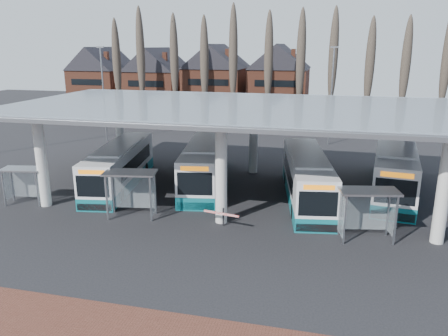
% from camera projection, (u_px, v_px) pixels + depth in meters
% --- Properties ---
extents(ground, '(140.00, 140.00, 0.00)m').
position_uv_depth(ground, '(210.00, 239.00, 23.98)').
color(ground, black).
rests_on(ground, ground).
extents(station_canopy, '(32.00, 16.00, 6.34)m').
position_uv_depth(station_canopy, '(240.00, 115.00, 29.93)').
color(station_canopy, silver).
rests_on(station_canopy, ground).
extents(poplar_row, '(45.10, 1.10, 14.50)m').
position_uv_depth(poplar_row, '(282.00, 58.00, 52.48)').
color(poplar_row, '#473D33').
rests_on(poplar_row, ground).
extents(townhouse_row, '(36.80, 10.30, 12.25)m').
position_uv_depth(townhouse_row, '(187.00, 75.00, 67.11)').
color(townhouse_row, brown).
rests_on(townhouse_row, ground).
extents(lamp_post_a, '(0.80, 0.16, 10.17)m').
position_uv_depth(lamp_post_a, '(103.00, 93.00, 47.20)').
color(lamp_post_a, slate).
rests_on(lamp_post_a, ground).
extents(lamp_post_b, '(0.80, 0.16, 10.17)m').
position_uv_depth(lamp_post_b, '(331.00, 94.00, 45.50)').
color(lamp_post_b, slate).
rests_on(lamp_post_b, ground).
extents(bus_0, '(4.21, 11.46, 3.12)m').
position_uv_depth(bus_0, '(120.00, 166.00, 32.88)').
color(bus_0, silver).
rests_on(bus_0, ground).
extents(bus_1, '(4.52, 12.24, 3.33)m').
position_uv_depth(bus_1, '(206.00, 163.00, 33.37)').
color(bus_1, silver).
rests_on(bus_1, ground).
extents(bus_2, '(4.33, 11.81, 3.21)m').
position_uv_depth(bus_2, '(306.00, 178.00, 29.87)').
color(bus_2, silver).
rests_on(bus_2, ground).
extents(bus_3, '(4.11, 12.67, 3.46)m').
position_uv_depth(bus_3, '(394.00, 169.00, 31.52)').
color(bus_3, silver).
rests_on(bus_3, ground).
extents(shelter_0, '(2.85, 1.77, 2.47)m').
position_uv_depth(shelter_0, '(24.00, 177.00, 29.00)').
color(shelter_0, gray).
rests_on(shelter_0, ground).
extents(shelter_1, '(3.35, 2.08, 2.90)m').
position_uv_depth(shelter_1, '(131.00, 183.00, 26.71)').
color(shelter_1, gray).
rests_on(shelter_1, ground).
extents(shelter_2, '(3.33, 2.13, 2.86)m').
position_uv_depth(shelter_2, '(367.00, 203.00, 23.48)').
color(shelter_2, gray).
rests_on(shelter_2, ground).
extents(barrier, '(2.18, 0.81, 1.10)m').
position_uv_depth(barrier, '(222.00, 214.00, 25.18)').
color(barrier, black).
rests_on(barrier, ground).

